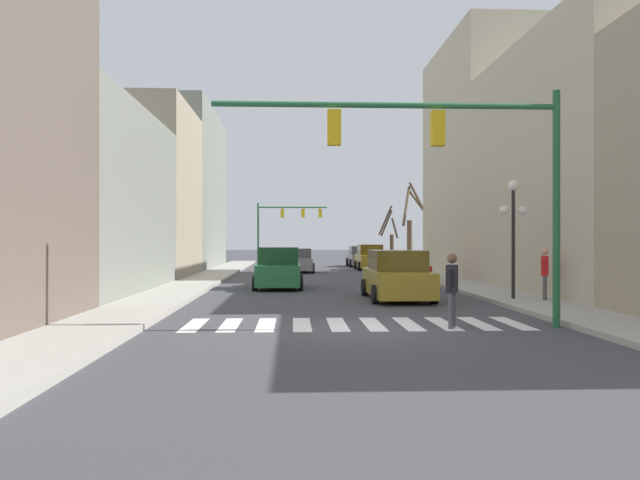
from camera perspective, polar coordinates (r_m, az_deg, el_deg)
name	(u,v)px	position (r m, az deg, el deg)	size (l,w,h in m)	color
ground_plane	(359,329)	(15.04, 3.59, -8.16)	(240.00, 240.00, 0.00)	#424247
sidewalk_left	(95,328)	(15.64, -19.85, -7.57)	(2.24, 90.00, 0.15)	#ADA89E
sidewalk_right	(613,325)	(16.85, 25.22, -7.02)	(2.24, 90.00, 0.15)	#ADA89E
building_row_left	(121,181)	(33.49, -17.73, 5.19)	(6.00, 45.26, 11.67)	#66564C
building_row_right	(559,162)	(30.02, 21.00, 6.69)	(6.00, 33.37, 13.73)	tan
crosswalk_stripes	(355,324)	(15.94, 3.23, -7.68)	(8.55, 2.60, 0.01)	white
traffic_signal_near	(450,151)	(15.51, 11.82, 7.96)	(8.43, 0.28, 5.77)	#236038
traffic_signal_far	(285,218)	(59.43, -3.24, 1.99)	(6.65, 0.28, 5.65)	#236038
street_lamp_right_corner	(513,214)	(22.16, 17.25, 2.25)	(0.95, 0.36, 4.01)	black
car_driving_away_lane	(297,261)	(41.16, -2.08, -1.94)	(2.18, 4.11, 1.57)	gray
car_parked_right_far	(397,277)	(22.54, 7.05, -3.33)	(2.21, 4.89, 1.77)	#A38423
car_parked_left_mid	(278,269)	(27.48, -3.83, -2.70)	(2.12, 4.11, 1.82)	#236B38
car_parked_right_mid	(403,268)	(31.30, 7.60, -2.56)	(2.08, 4.89, 1.55)	red
car_parked_right_near	(370,258)	(44.71, 4.59, -1.66)	(1.99, 4.35, 1.81)	#A38423
car_parked_left_near	(361,257)	(50.10, 3.75, -1.55)	(2.10, 4.88, 1.65)	gray
pedestrian_on_left_sidewalk	(545,269)	(21.97, 19.87, -2.53)	(0.39, 0.70, 1.71)	#4C4C51
pedestrian_on_right_sidewalk	(452,284)	(15.45, 11.98, -3.95)	(0.40, 0.75, 1.81)	#4C4C51
street_tree_left_near	(391,240)	(49.02, 6.48, 0.02)	(1.66, 1.12, 4.70)	#473828
street_tree_right_near	(412,229)	(43.91, 8.43, 0.99)	(2.56, 1.73, 6.06)	brown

